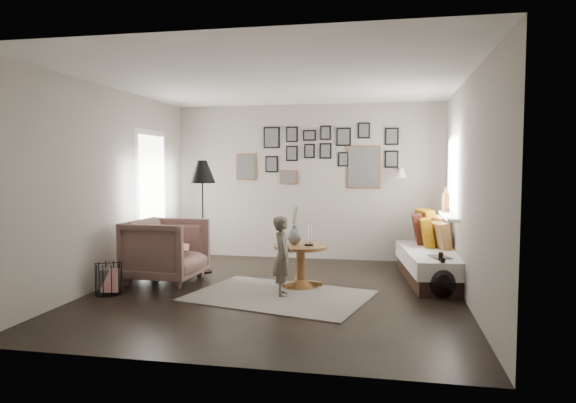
% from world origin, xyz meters
% --- Properties ---
extents(ground, '(4.80, 4.80, 0.00)m').
position_xyz_m(ground, '(0.00, 0.00, 0.00)').
color(ground, black).
rests_on(ground, ground).
extents(wall_back, '(4.50, 0.00, 4.50)m').
position_xyz_m(wall_back, '(0.00, 2.40, 1.30)').
color(wall_back, gray).
rests_on(wall_back, ground).
extents(wall_front, '(4.50, 0.00, 4.50)m').
position_xyz_m(wall_front, '(0.00, -2.40, 1.30)').
color(wall_front, gray).
rests_on(wall_front, ground).
extents(wall_left, '(0.00, 4.80, 4.80)m').
position_xyz_m(wall_left, '(-2.25, 0.00, 1.30)').
color(wall_left, gray).
rests_on(wall_left, ground).
extents(wall_right, '(0.00, 4.80, 4.80)m').
position_xyz_m(wall_right, '(2.25, 0.00, 1.30)').
color(wall_right, gray).
rests_on(wall_right, ground).
extents(ceiling, '(4.80, 4.80, 0.00)m').
position_xyz_m(ceiling, '(0.00, 0.00, 2.60)').
color(ceiling, white).
rests_on(ceiling, wall_back).
extents(door_left, '(0.00, 2.14, 2.14)m').
position_xyz_m(door_left, '(-2.23, 1.20, 1.05)').
color(door_left, white).
rests_on(door_left, wall_left).
extents(window_right, '(0.15, 1.32, 1.30)m').
position_xyz_m(window_right, '(2.18, 1.34, 0.93)').
color(window_right, white).
rests_on(window_right, wall_right).
extents(gallery_wall, '(2.74, 0.03, 1.08)m').
position_xyz_m(gallery_wall, '(0.29, 2.38, 1.74)').
color(gallery_wall, brown).
rests_on(gallery_wall, wall_back).
extents(wall_sconce, '(0.18, 0.36, 0.16)m').
position_xyz_m(wall_sconce, '(1.55, 2.13, 1.46)').
color(wall_sconce, white).
rests_on(wall_sconce, wall_back).
extents(rug, '(2.36, 1.91, 0.01)m').
position_xyz_m(rug, '(0.08, -0.19, 0.01)').
color(rug, beige).
rests_on(rug, ground).
extents(pedestal_table, '(0.70, 0.70, 0.55)m').
position_xyz_m(pedestal_table, '(0.25, 0.33, 0.25)').
color(pedestal_table, brown).
rests_on(pedestal_table, ground).
extents(vase, '(0.20, 0.20, 0.50)m').
position_xyz_m(vase, '(0.17, 0.35, 0.70)').
color(vase, black).
rests_on(vase, pedestal_table).
extents(candles, '(0.12, 0.12, 0.26)m').
position_xyz_m(candles, '(0.36, 0.33, 0.67)').
color(candles, black).
rests_on(candles, pedestal_table).
extents(daybed, '(1.04, 2.01, 0.93)m').
position_xyz_m(daybed, '(2.00, 1.07, 0.29)').
color(daybed, black).
rests_on(daybed, ground).
extents(magazine_on_daybed, '(0.28, 0.33, 0.02)m').
position_xyz_m(magazine_on_daybed, '(2.00, 0.43, 0.44)').
color(magazine_on_daybed, black).
rests_on(magazine_on_daybed, daybed).
extents(armchair, '(0.99, 0.96, 0.86)m').
position_xyz_m(armchair, '(-1.59, 0.29, 0.43)').
color(armchair, brown).
rests_on(armchair, ground).
extents(armchair_cushion, '(0.42, 0.43, 0.18)m').
position_xyz_m(armchair_cushion, '(-1.56, 0.34, 0.48)').
color(armchair_cushion, white).
rests_on(armchair_cushion, armchair).
extents(floor_lamp, '(0.39, 0.39, 1.65)m').
position_xyz_m(floor_lamp, '(-1.32, 0.96, 1.42)').
color(floor_lamp, black).
rests_on(floor_lamp, ground).
extents(magazine_basket, '(0.41, 0.41, 0.38)m').
position_xyz_m(magazine_basket, '(-2.00, -0.49, 0.19)').
color(magazine_basket, black).
rests_on(magazine_basket, ground).
extents(demijohn_large, '(0.35, 0.35, 0.53)m').
position_xyz_m(demijohn_large, '(1.99, 0.20, 0.21)').
color(demijohn_large, black).
rests_on(demijohn_large, ground).
extents(demijohn_small, '(0.31, 0.31, 0.48)m').
position_xyz_m(demijohn_small, '(2.00, 0.08, 0.18)').
color(demijohn_small, black).
rests_on(demijohn_small, ground).
extents(child, '(0.32, 0.40, 0.97)m').
position_xyz_m(child, '(0.11, -0.16, 0.49)').
color(child, '#574D44').
rests_on(child, ground).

